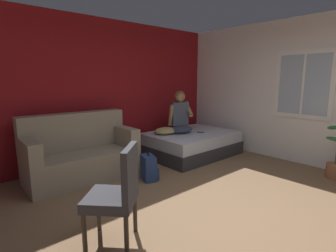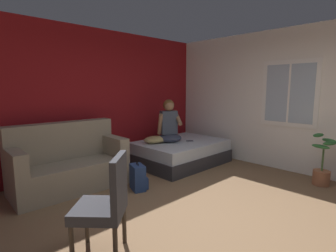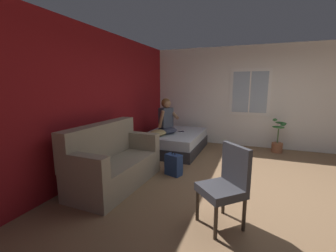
{
  "view_description": "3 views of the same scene",
  "coord_description": "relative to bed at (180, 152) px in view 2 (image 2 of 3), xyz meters",
  "views": [
    {
      "loc": [
        -2.37,
        -1.56,
        1.6
      ],
      "look_at": [
        0.7,
        1.89,
        0.76
      ],
      "focal_mm": 28.0,
      "sensor_mm": 36.0,
      "label": 1
    },
    {
      "loc": [
        -2.37,
        -1.56,
        1.6
      ],
      "look_at": [
        0.79,
        1.71,
        0.93
      ],
      "focal_mm": 28.0,
      "sensor_mm": 36.0,
      "label": 2
    },
    {
      "loc": [
        -3.75,
        0.26,
        1.68
      ],
      "look_at": [
        0.68,
        1.97,
        0.81
      ],
      "focal_mm": 24.0,
      "sensor_mm": 36.0,
      "label": 3
    }
  ],
  "objects": [
    {
      "name": "backpack",
      "position": [
        -1.53,
        -0.53,
        -0.04
      ],
      "size": [
        0.31,
        0.34,
        0.46
      ],
      "color": "navy",
      "rests_on": "ground"
    },
    {
      "name": "person_seated",
      "position": [
        -0.2,
        0.14,
        0.6
      ],
      "size": [
        0.66,
        0.62,
        0.88
      ],
      "color": "#383D51",
      "rests_on": "bed"
    },
    {
      "name": "bed",
      "position": [
        0.0,
        0.0,
        0.0
      ],
      "size": [
        1.85,
        1.36,
        0.48
      ],
      "color": "#2D2D33",
      "rests_on": "ground"
    },
    {
      "name": "potted_plant",
      "position": [
        0.77,
        -2.48,
        0.07
      ],
      "size": [
        0.39,
        0.37,
        0.85
      ],
      "color": "#995B3D",
      "rests_on": "ground"
    },
    {
      "name": "wall_back_accent",
      "position": [
        -1.57,
        0.95,
        1.11
      ],
      "size": [
        10.39,
        0.16,
        2.7
      ],
      "primitive_type": "cube",
      "color": "maroon",
      "rests_on": "ground"
    },
    {
      "name": "throw_pillow",
      "position": [
        -0.51,
        0.23,
        0.31
      ],
      "size": [
        0.52,
        0.42,
        0.14
      ],
      "primitive_type": "ellipsoid",
      "rotation": [
        0.0,
        0.0,
        -0.14
      ],
      "color": "tan",
      "rests_on": "bed"
    },
    {
      "name": "wall_side_with_window",
      "position": [
        1.2,
        -2.13,
        1.12
      ],
      "size": [
        0.19,
        7.42,
        2.7
      ],
      "color": "silver",
      "rests_on": "ground"
    },
    {
      "name": "ground_plane",
      "position": [
        -1.57,
        -2.14,
        -0.24
      ],
      "size": [
        40.0,
        40.0,
        0.0
      ],
      "primitive_type": "plane",
      "color": "brown"
    },
    {
      "name": "cell_phone",
      "position": [
        0.14,
        -0.14,
        0.25
      ],
      "size": [
        0.16,
        0.14,
        0.01
      ],
      "primitive_type": "cube",
      "rotation": [
        0.0,
        0.0,
        4.05
      ],
      "color": "black",
      "rests_on": "bed"
    },
    {
      "name": "side_chair",
      "position": [
        -2.74,
        -1.62,
        0.3
      ],
      "size": [
        0.65,
        0.65,
        0.98
      ],
      "color": "#382D23",
      "rests_on": "ground"
    },
    {
      "name": "couch",
      "position": [
        -2.29,
        0.3,
        0.16
      ],
      "size": [
        1.72,
        0.87,
        1.04
      ],
      "color": "gray",
      "rests_on": "ground"
    }
  ]
}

